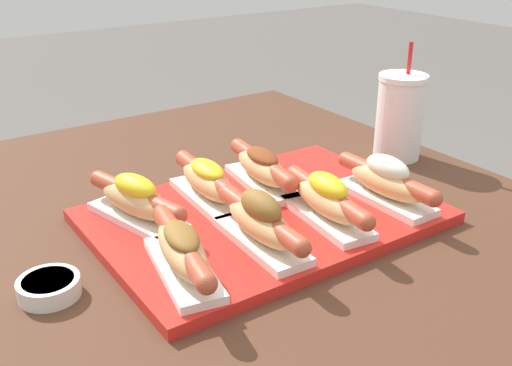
{
  "coord_description": "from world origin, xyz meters",
  "views": [
    {
      "loc": [
        -0.43,
        -0.75,
        1.17
      ],
      "look_at": [
        0.04,
        -0.05,
        0.79
      ],
      "focal_mm": 42.0,
      "sensor_mm": 36.0,
      "label": 1
    }
  ],
  "objects_px": {
    "hot_dog_6": "(262,168)",
    "drink_cup": "(400,117)",
    "hot_dog_2": "(327,200)",
    "hot_dog_5": "(208,182)",
    "serving_tray": "(263,216)",
    "sauce_bowl": "(49,286)",
    "hot_dog_0": "(182,251)",
    "hot_dog_1": "(261,222)",
    "hot_dog_3": "(386,181)",
    "hot_dog_4": "(136,200)"
  },
  "relations": [
    {
      "from": "hot_dog_1",
      "to": "hot_dog_5",
      "type": "bearing_deg",
      "value": 86.17
    },
    {
      "from": "hot_dog_2",
      "to": "serving_tray",
      "type": "bearing_deg",
      "value": 126.74
    },
    {
      "from": "hot_dog_0",
      "to": "hot_dog_3",
      "type": "xyz_separation_m",
      "value": [
        0.37,
        0.01,
        0.0
      ]
    },
    {
      "from": "hot_dog_2",
      "to": "hot_dog_6",
      "type": "height_order",
      "value": "hot_dog_2"
    },
    {
      "from": "sauce_bowl",
      "to": "hot_dog_2",
      "type": "bearing_deg",
      "value": -9.51
    },
    {
      "from": "hot_dog_2",
      "to": "hot_dog_6",
      "type": "xyz_separation_m",
      "value": [
        -0.01,
        0.16,
        -0.0
      ]
    },
    {
      "from": "hot_dog_0",
      "to": "hot_dog_2",
      "type": "distance_m",
      "value": 0.25
    },
    {
      "from": "hot_dog_1",
      "to": "hot_dog_5",
      "type": "height_order",
      "value": "hot_dog_1"
    },
    {
      "from": "serving_tray",
      "to": "hot_dog_3",
      "type": "relative_size",
      "value": 2.38
    },
    {
      "from": "hot_dog_3",
      "to": "sauce_bowl",
      "type": "relative_size",
      "value": 2.76
    },
    {
      "from": "hot_dog_0",
      "to": "serving_tray",
      "type": "bearing_deg",
      "value": 25.19
    },
    {
      "from": "hot_dog_4",
      "to": "hot_dog_6",
      "type": "bearing_deg",
      "value": -0.12
    },
    {
      "from": "hot_dog_0",
      "to": "sauce_bowl",
      "type": "xyz_separation_m",
      "value": [
        -0.15,
        0.07,
        -0.04
      ]
    },
    {
      "from": "sauce_bowl",
      "to": "hot_dog_3",
      "type": "bearing_deg",
      "value": -7.49
    },
    {
      "from": "hot_dog_2",
      "to": "drink_cup",
      "type": "relative_size",
      "value": 0.95
    },
    {
      "from": "hot_dog_2",
      "to": "hot_dog_5",
      "type": "xyz_separation_m",
      "value": [
        -0.11,
        0.16,
        -0.0
      ]
    },
    {
      "from": "hot_dog_0",
      "to": "hot_dog_4",
      "type": "distance_m",
      "value": 0.17
    },
    {
      "from": "hot_dog_2",
      "to": "hot_dog_0",
      "type": "bearing_deg",
      "value": -178.14
    },
    {
      "from": "hot_dog_6",
      "to": "drink_cup",
      "type": "relative_size",
      "value": 0.95
    },
    {
      "from": "hot_dog_3",
      "to": "drink_cup",
      "type": "height_order",
      "value": "drink_cup"
    },
    {
      "from": "hot_dog_4",
      "to": "hot_dog_1",
      "type": "bearing_deg",
      "value": -55.6
    },
    {
      "from": "hot_dog_3",
      "to": "drink_cup",
      "type": "distance_m",
      "value": 0.25
    },
    {
      "from": "hot_dog_2",
      "to": "hot_dog_3",
      "type": "distance_m",
      "value": 0.12
    },
    {
      "from": "hot_dog_3",
      "to": "hot_dog_4",
      "type": "relative_size",
      "value": 1.03
    },
    {
      "from": "hot_dog_2",
      "to": "hot_dog_5",
      "type": "relative_size",
      "value": 1.0
    },
    {
      "from": "hot_dog_2",
      "to": "hot_dog_6",
      "type": "distance_m",
      "value": 0.16
    },
    {
      "from": "hot_dog_0",
      "to": "hot_dog_4",
      "type": "height_order",
      "value": "hot_dog_4"
    },
    {
      "from": "serving_tray",
      "to": "hot_dog_1",
      "type": "xyz_separation_m",
      "value": [
        -0.06,
        -0.08,
        0.04
      ]
    },
    {
      "from": "hot_dog_5",
      "to": "drink_cup",
      "type": "relative_size",
      "value": 0.95
    },
    {
      "from": "hot_dog_0",
      "to": "hot_dog_5",
      "type": "xyz_separation_m",
      "value": [
        0.13,
        0.17,
        0.0
      ]
    },
    {
      "from": "hot_dog_1",
      "to": "hot_dog_5",
      "type": "relative_size",
      "value": 1.0
    },
    {
      "from": "serving_tray",
      "to": "hot_dog_2",
      "type": "relative_size",
      "value": 2.39
    },
    {
      "from": "hot_dog_4",
      "to": "hot_dog_2",
      "type": "bearing_deg",
      "value": -34.3
    },
    {
      "from": "hot_dog_3",
      "to": "hot_dog_4",
      "type": "xyz_separation_m",
      "value": [
        -0.35,
        0.16,
        -0.0
      ]
    },
    {
      "from": "hot_dog_6",
      "to": "hot_dog_5",
      "type": "bearing_deg",
      "value": 179.11
    },
    {
      "from": "hot_dog_1",
      "to": "drink_cup",
      "type": "xyz_separation_m",
      "value": [
        0.44,
        0.16,
        0.03
      ]
    },
    {
      "from": "hot_dog_5",
      "to": "drink_cup",
      "type": "distance_m",
      "value": 0.43
    },
    {
      "from": "serving_tray",
      "to": "hot_dog_3",
      "type": "bearing_deg",
      "value": -24.2
    },
    {
      "from": "hot_dog_3",
      "to": "hot_dog_0",
      "type": "bearing_deg",
      "value": -179.01
    },
    {
      "from": "drink_cup",
      "to": "hot_dog_0",
      "type": "bearing_deg",
      "value": -163.62
    },
    {
      "from": "serving_tray",
      "to": "sauce_bowl",
      "type": "xyz_separation_m",
      "value": [
        -0.34,
        -0.01,
        0.0
      ]
    },
    {
      "from": "hot_dog_2",
      "to": "hot_dog_5",
      "type": "height_order",
      "value": "hot_dog_2"
    },
    {
      "from": "hot_dog_6",
      "to": "drink_cup",
      "type": "xyz_separation_m",
      "value": [
        0.32,
        -0.0,
        0.03
      ]
    },
    {
      "from": "serving_tray",
      "to": "hot_dog_2",
      "type": "xyz_separation_m",
      "value": [
        0.06,
        -0.08,
        0.04
      ]
    },
    {
      "from": "hot_dog_4",
      "to": "hot_dog_6",
      "type": "distance_m",
      "value": 0.23
    },
    {
      "from": "hot_dog_0",
      "to": "hot_dog_1",
      "type": "relative_size",
      "value": 0.98
    },
    {
      "from": "hot_dog_3",
      "to": "hot_dog_4",
      "type": "distance_m",
      "value": 0.39
    },
    {
      "from": "serving_tray",
      "to": "drink_cup",
      "type": "xyz_separation_m",
      "value": [
        0.37,
        0.08,
        0.07
      ]
    },
    {
      "from": "serving_tray",
      "to": "hot_dog_2",
      "type": "distance_m",
      "value": 0.11
    },
    {
      "from": "hot_dog_2",
      "to": "drink_cup",
      "type": "height_order",
      "value": "drink_cup"
    }
  ]
}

